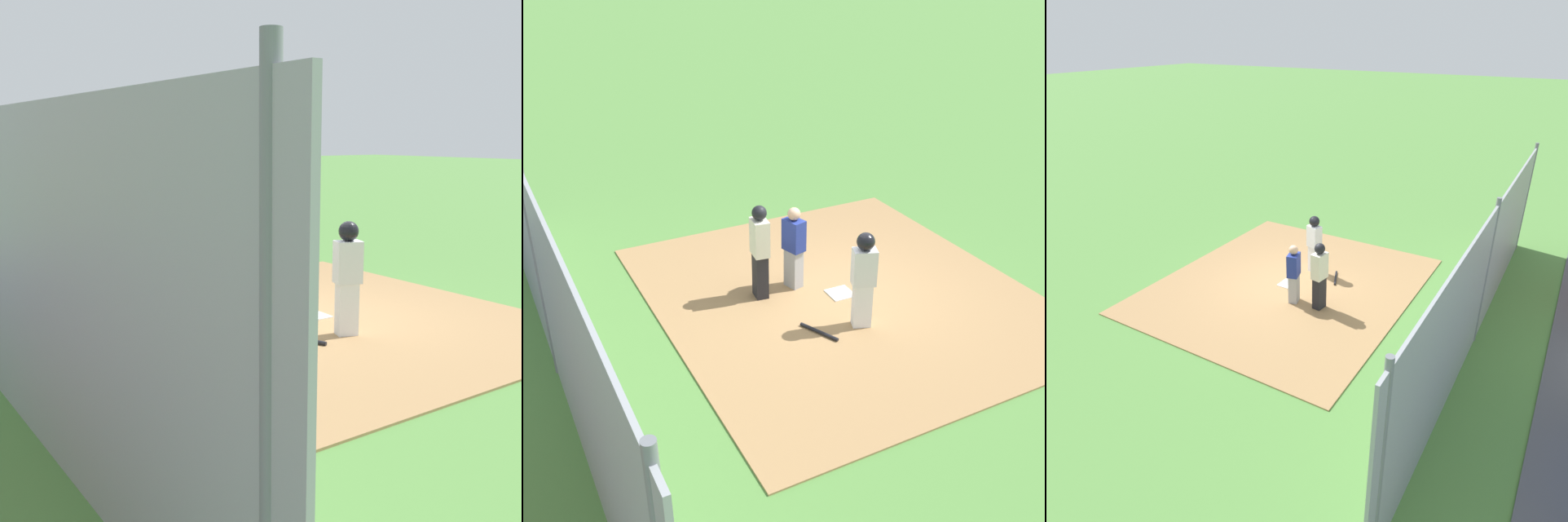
{
  "view_description": "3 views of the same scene",
  "coord_description": "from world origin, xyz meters",
  "views": [
    {
      "loc": [
        7.99,
        -6.58,
        2.91
      ],
      "look_at": [
        -0.23,
        -0.9,
        1.01
      ],
      "focal_mm": 45.19,
      "sensor_mm": 36.0,
      "label": 1
    },
    {
      "loc": [
        8.55,
        -5.54,
        5.96
      ],
      "look_at": [
        -0.43,
        -0.92,
        0.72
      ],
      "focal_mm": 44.61,
      "sensor_mm": 36.0,
      "label": 2
    },
    {
      "loc": [
        -9.34,
        -6.14,
        6.26
      ],
      "look_at": [
        -0.26,
        -0.77,
        1.04
      ],
      "focal_mm": 32.22,
      "sensor_mm": 36.0,
      "label": 3
    }
  ],
  "objects": [
    {
      "name": "catcher",
      "position": [
        -0.65,
        -0.61,
        0.83
      ],
      "size": [
        0.43,
        0.35,
        1.56
      ],
      "rotation": [
        0.0,
        0.0,
        1.83
      ],
      "color": "#9E9EA3",
      "rests_on": "dirt_infield"
    },
    {
      "name": "dirt_infield",
      "position": [
        0.0,
        0.0,
        0.01
      ],
      "size": [
        7.2,
        6.4,
        0.03
      ],
      "primitive_type": "cube",
      "color": "#9E774C",
      "rests_on": "ground_plane"
    },
    {
      "name": "runner",
      "position": [
        1.03,
        -0.23,
        1.0
      ],
      "size": [
        0.38,
        0.45,
        1.69
      ],
      "rotation": [
        0.0,
        0.0,
        2.79
      ],
      "color": "silver",
      "rests_on": "dirt_infield"
    },
    {
      "name": "ground_plane",
      "position": [
        0.0,
        0.0,
        0.0
      ],
      "size": [
        140.0,
        140.0,
        0.0
      ],
      "primitive_type": "plane",
      "color": "#51843D"
    },
    {
      "name": "baseball_bat",
      "position": [
        0.94,
        -0.98,
        0.06
      ],
      "size": [
        0.71,
        0.36,
        0.06
      ],
      "primitive_type": "cylinder",
      "rotation": [
        0.0,
        1.57,
        0.42
      ],
      "color": "black",
      "rests_on": "dirt_infield"
    },
    {
      "name": "umpire",
      "position": [
        -0.59,
        -1.31,
        0.95
      ],
      "size": [
        0.41,
        0.31,
        1.75
      ],
      "rotation": [
        0.0,
        0.0,
        1.44
      ],
      "color": "black",
      "rests_on": "dirt_infield"
    },
    {
      "name": "home_plate",
      "position": [
        0.0,
        0.0,
        0.04
      ],
      "size": [
        0.45,
        0.45,
        0.02
      ],
      "primitive_type": "cube",
      "rotation": [
        0.0,
        0.0,
        -0.02
      ],
      "color": "white",
      "rests_on": "dirt_infield"
    }
  ]
}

